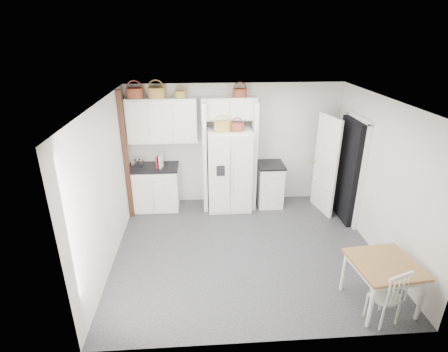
{
  "coord_description": "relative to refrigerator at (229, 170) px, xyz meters",
  "views": [
    {
      "loc": [
        -0.74,
        -5.16,
        3.61
      ],
      "look_at": [
        -0.35,
        0.4,
        1.25
      ],
      "focal_mm": 28.0,
      "sensor_mm": 36.0,
      "label": 1
    }
  ],
  "objects": [
    {
      "name": "floor",
      "position": [
        0.15,
        -1.62,
        -0.87
      ],
      "size": [
        4.5,
        4.5,
        0.0
      ],
      "primitive_type": "plane",
      "color": "#242424",
      "rests_on": "ground"
    },
    {
      "name": "ceiling",
      "position": [
        0.15,
        -1.62,
        1.73
      ],
      "size": [
        4.5,
        4.5,
        0.0
      ],
      "primitive_type": "plane",
      "color": "white",
      "rests_on": "wall_back"
    },
    {
      "name": "wall_back",
      "position": [
        0.15,
        0.38,
        0.43
      ],
      "size": [
        4.5,
        0.0,
        4.5
      ],
      "primitive_type": "plane",
      "rotation": [
        1.57,
        0.0,
        0.0
      ],
      "color": "beige",
      "rests_on": "floor"
    },
    {
      "name": "wall_left",
      "position": [
        -2.1,
        -1.62,
        0.43
      ],
      "size": [
        0.0,
        4.0,
        4.0
      ],
      "primitive_type": "plane",
      "rotation": [
        1.57,
        0.0,
        1.57
      ],
      "color": "beige",
      "rests_on": "floor"
    },
    {
      "name": "wall_right",
      "position": [
        2.4,
        -1.62,
        0.43
      ],
      "size": [
        0.0,
        4.0,
        4.0
      ],
      "primitive_type": "plane",
      "rotation": [
        1.57,
        0.0,
        -1.57
      ],
      "color": "beige",
      "rests_on": "floor"
    },
    {
      "name": "refrigerator",
      "position": [
        0.0,
        0.0,
        0.0
      ],
      "size": [
        0.9,
        0.72,
        1.74
      ],
      "primitive_type": "cube",
      "color": "white",
      "rests_on": "floor"
    },
    {
      "name": "base_cab_left",
      "position": [
        -1.59,
        0.08,
        -0.41
      ],
      "size": [
        0.99,
        0.63,
        0.92
      ],
      "primitive_type": "cube",
      "color": "silver",
      "rests_on": "floor"
    },
    {
      "name": "base_cab_right",
      "position": [
        0.89,
        0.08,
        -0.41
      ],
      "size": [
        0.52,
        0.62,
        0.91
      ],
      "primitive_type": "cube",
      "color": "silver",
      "rests_on": "floor"
    },
    {
      "name": "dining_table",
      "position": [
        1.85,
        -3.07,
        -0.52
      ],
      "size": [
        0.92,
        0.92,
        0.7
      ],
      "primitive_type": "cube",
      "rotation": [
        0.0,
        0.0,
        0.1
      ],
      "color": "brown",
      "rests_on": "floor"
    },
    {
      "name": "windsor_chair",
      "position": [
        1.75,
        -3.37,
        -0.46
      ],
      "size": [
        0.49,
        0.47,
        0.81
      ],
      "primitive_type": "cube",
      "rotation": [
        0.0,
        0.0,
        0.34
      ],
      "color": "silver",
      "rests_on": "floor"
    },
    {
      "name": "counter_left",
      "position": [
        -1.59,
        0.08,
        0.07
      ],
      "size": [
        1.03,
        0.67,
        0.04
      ],
      "primitive_type": "cube",
      "color": "black",
      "rests_on": "base_cab_left"
    },
    {
      "name": "counter_right",
      "position": [
        0.89,
        0.08,
        0.06
      ],
      "size": [
        0.56,
        0.66,
        0.04
      ],
      "primitive_type": "cube",
      "color": "black",
      "rests_on": "base_cab_right"
    },
    {
      "name": "toaster",
      "position": [
        -1.9,
        0.08,
        0.17
      ],
      "size": [
        0.25,
        0.18,
        0.15
      ],
      "primitive_type": "cube",
      "rotation": [
        0.0,
        0.0,
        -0.24
      ],
      "color": "silver",
      "rests_on": "counter_left"
    },
    {
      "name": "cookbook_red",
      "position": [
        -1.48,
        -0.0,
        0.21
      ],
      "size": [
        0.07,
        0.16,
        0.24
      ],
      "primitive_type": "cube",
      "rotation": [
        0.0,
        0.0,
        -0.21
      ],
      "color": "maroon",
      "rests_on": "counter_left"
    },
    {
      "name": "cookbook_cream",
      "position": [
        -1.41,
        -0.0,
        0.23
      ],
      "size": [
        0.08,
        0.18,
        0.27
      ],
      "primitive_type": "cube",
      "rotation": [
        0.0,
        0.0,
        -0.22
      ],
      "color": "beige",
      "rests_on": "counter_left"
    },
    {
      "name": "basket_upper_a",
      "position": [
        -1.84,
        0.21,
        1.58
      ],
      "size": [
        0.34,
        0.34,
        0.19
      ],
      "primitive_type": "cylinder",
      "color": "maroon",
      "rests_on": "upper_cabinet"
    },
    {
      "name": "basket_upper_b",
      "position": [
        -1.43,
        0.21,
        1.58
      ],
      "size": [
        0.34,
        0.34,
        0.2
      ],
      "primitive_type": "cylinder",
      "color": "olive",
      "rests_on": "upper_cabinet"
    },
    {
      "name": "basket_upper_c",
      "position": [
        -0.96,
        0.21,
        1.55
      ],
      "size": [
        0.23,
        0.23,
        0.13
      ],
      "primitive_type": "cylinder",
      "color": "olive",
      "rests_on": "upper_cabinet"
    },
    {
      "name": "basket_bridge_b",
      "position": [
        0.22,
        0.21,
        1.56
      ],
      "size": [
        0.28,
        0.28,
        0.16
      ],
      "primitive_type": "cylinder",
      "color": "maroon",
      "rests_on": "bridge_cabinet"
    },
    {
      "name": "basket_fridge_a",
      "position": [
        -0.15,
        -0.1,
        0.96
      ],
      "size": [
        0.33,
        0.33,
        0.18
      ],
      "primitive_type": "cylinder",
      "color": "olive",
      "rests_on": "refrigerator"
    },
    {
      "name": "basket_fridge_b",
      "position": [
        0.14,
        -0.1,
        0.94
      ],
      "size": [
        0.27,
        0.27,
        0.15
      ],
      "primitive_type": "cylinder",
      "color": "maroon",
      "rests_on": "refrigerator"
    },
    {
      "name": "upper_cabinet",
      "position": [
        -1.35,
        0.21,
        1.03
      ],
      "size": [
        1.4,
        0.34,
        0.9
      ],
      "primitive_type": "cube",
      "color": "silver",
      "rests_on": "wall_back"
    },
    {
      "name": "bridge_cabinet",
      "position": [
        0.0,
        0.21,
        1.26
      ],
      "size": [
        1.12,
        0.34,
        0.45
      ],
      "primitive_type": "cube",
      "color": "silver",
      "rests_on": "wall_back"
    },
    {
      "name": "fridge_panel_left",
      "position": [
        -0.51,
        0.08,
        0.28
      ],
      "size": [
        0.08,
        0.6,
        2.3
      ],
      "primitive_type": "cube",
      "color": "silver",
      "rests_on": "floor"
    },
    {
      "name": "fridge_panel_right",
      "position": [
        0.51,
        0.08,
        0.28
      ],
      "size": [
        0.08,
        0.6,
        2.3
      ],
      "primitive_type": "cube",
      "color": "silver",
      "rests_on": "floor"
    },
    {
      "name": "trim_post",
      "position": [
        -2.05,
        -0.27,
        0.43
      ],
      "size": [
        0.09,
        0.09,
        2.6
      ],
      "primitive_type": "cube",
      "color": "#402214",
      "rests_on": "floor"
    },
    {
      "name": "doorway_void",
      "position": [
        2.31,
        -0.62,
        0.16
      ],
      "size": [
        0.18,
        0.85,
        2.05
      ],
      "primitive_type": "cube",
      "color": "black",
      "rests_on": "floor"
    },
    {
      "name": "door_slab",
      "position": [
        1.95,
        -0.29,
        0.16
      ],
      "size": [
        0.21,
        0.79,
        2.05
      ],
      "primitive_type": "cube",
      "rotation": [
        0.0,
        0.0,
        -1.36
      ],
      "color": "white",
      "rests_on": "floor"
    }
  ]
}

